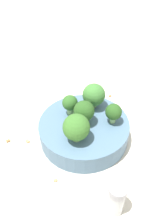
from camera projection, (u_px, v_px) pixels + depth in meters
The scene contains 13 objects.
ground_plane at pixel (84, 137), 0.54m from camera, with size 3.00×3.00×0.00m, color beige.
bowl at pixel (84, 130), 0.53m from camera, with size 0.21×0.21×0.05m, color slate.
broccoli_floret_0 at pixel (113, 112), 0.49m from camera, with size 0.04×0.04×0.05m.
broccoli_floret_1 at pixel (84, 113), 0.48m from camera, with size 0.05×0.05×0.06m.
broccoli_floret_2 at pixel (76, 128), 0.45m from camera, with size 0.06×0.06×0.07m.
broccoli_floret_3 at pixel (94, 95), 0.53m from camera, with size 0.06×0.06×0.07m.
broccoli_floret_4 at pixel (70, 104), 0.51m from camera, with size 0.04×0.04×0.05m.
pepper_shaker at pixel (116, 199), 0.38m from camera, with size 0.03×0.03×0.08m.
almond_crumb_0 at pixel (55, 180), 0.45m from camera, with size 0.01×0.00×0.01m, color #AD7F4C.
almond_crumb_1 at pixel (27, 141), 0.53m from camera, with size 0.01×0.01×0.01m, color tan.
almond_crumb_2 at pixel (8, 140), 0.53m from camera, with size 0.01×0.01×0.01m, color olive.
almond_crumb_3 at pixel (64, 108), 0.62m from camera, with size 0.01×0.01×0.01m, color olive.
almond_crumb_4 at pixel (110, 96), 0.66m from camera, with size 0.01×0.01×0.01m, color olive.
Camera 1 is at (0.30, -0.21, 0.41)m, focal length 35.00 mm.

